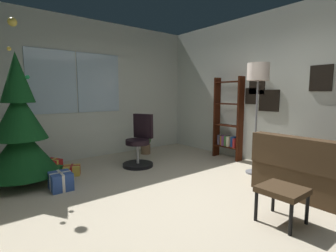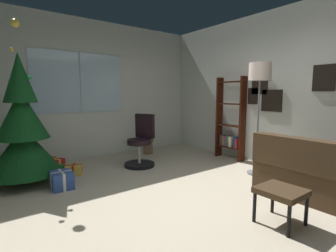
{
  "view_description": "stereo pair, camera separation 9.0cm",
  "coord_description": "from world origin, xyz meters",
  "px_view_note": "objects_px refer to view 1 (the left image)",
  "views": [
    {
      "loc": [
        -2.1,
        -2.09,
        1.34
      ],
      "look_at": [
        0.08,
        0.66,
        0.89
      ],
      "focal_mm": 27.03,
      "sensor_mm": 36.0,
      "label": 1
    },
    {
      "loc": [
        -2.03,
        -2.14,
        1.34
      ],
      "look_at": [
        0.08,
        0.66,
        0.89
      ],
      "focal_mm": 27.03,
      "sensor_mm": 36.0,
      "label": 2
    }
  ],
  "objects_px": {
    "gift_box_red": "(52,166)",
    "bookshelf": "(228,124)",
    "footstool": "(282,193)",
    "gift_box_green": "(53,171)",
    "floor_lamp": "(258,80)",
    "gift_box_gold": "(72,170)",
    "holiday_tree": "(20,132)",
    "gift_box_blue": "(61,181)",
    "office_chair": "(139,146)",
    "potted_plant": "(145,143)"
  },
  "relations": [
    {
      "from": "potted_plant",
      "to": "bookshelf",
      "type": "bearing_deg",
      "value": -50.34
    },
    {
      "from": "gift_box_red",
      "to": "bookshelf",
      "type": "relative_size",
      "value": 0.21
    },
    {
      "from": "gift_box_blue",
      "to": "bookshelf",
      "type": "xyz_separation_m",
      "value": [
        3.25,
        -0.33,
        0.61
      ]
    },
    {
      "from": "office_chair",
      "to": "gift_box_gold",
      "type": "bearing_deg",
      "value": 168.44
    },
    {
      "from": "footstool",
      "to": "gift_box_green",
      "type": "bearing_deg",
      "value": 114.84
    },
    {
      "from": "potted_plant",
      "to": "floor_lamp",
      "type": "bearing_deg",
      "value": -73.63
    },
    {
      "from": "floor_lamp",
      "to": "bookshelf",
      "type": "bearing_deg",
      "value": 63.81
    },
    {
      "from": "gift_box_blue",
      "to": "office_chair",
      "type": "height_order",
      "value": "office_chair"
    },
    {
      "from": "gift_box_blue",
      "to": "floor_lamp",
      "type": "distance_m",
      "value": 3.38
    },
    {
      "from": "holiday_tree",
      "to": "bookshelf",
      "type": "relative_size",
      "value": 1.41
    },
    {
      "from": "footstool",
      "to": "gift_box_red",
      "type": "distance_m",
      "value": 3.62
    },
    {
      "from": "floor_lamp",
      "to": "gift_box_red",
      "type": "bearing_deg",
      "value": 140.63
    },
    {
      "from": "office_chair",
      "to": "potted_plant",
      "type": "xyz_separation_m",
      "value": [
        0.61,
        0.71,
        -0.12
      ]
    },
    {
      "from": "gift_box_red",
      "to": "gift_box_blue",
      "type": "relative_size",
      "value": 1.11
    },
    {
      "from": "gift_box_gold",
      "to": "gift_box_blue",
      "type": "bearing_deg",
      "value": -120.42
    },
    {
      "from": "footstool",
      "to": "bookshelf",
      "type": "bearing_deg",
      "value": 50.26
    },
    {
      "from": "gift_box_green",
      "to": "floor_lamp",
      "type": "xyz_separation_m",
      "value": [
        2.71,
        -2.02,
        1.48
      ]
    },
    {
      "from": "footstool",
      "to": "gift_box_green",
      "type": "height_order",
      "value": "footstool"
    },
    {
      "from": "gift_box_gold",
      "to": "office_chair",
      "type": "bearing_deg",
      "value": -11.56
    },
    {
      "from": "bookshelf",
      "to": "potted_plant",
      "type": "relative_size",
      "value": 2.71
    },
    {
      "from": "bookshelf",
      "to": "gift_box_red",
      "type": "bearing_deg",
      "value": 158.1
    },
    {
      "from": "gift_box_green",
      "to": "floor_lamp",
      "type": "height_order",
      "value": "floor_lamp"
    },
    {
      "from": "footstool",
      "to": "gift_box_gold",
      "type": "bearing_deg",
      "value": 112.13
    },
    {
      "from": "gift_box_red",
      "to": "floor_lamp",
      "type": "distance_m",
      "value": 3.75
    },
    {
      "from": "office_chair",
      "to": "footstool",
      "type": "bearing_deg",
      "value": -89.31
    },
    {
      "from": "gift_box_red",
      "to": "bookshelf",
      "type": "xyz_separation_m",
      "value": [
        3.14,
        -1.26,
        0.62
      ]
    },
    {
      "from": "holiday_tree",
      "to": "floor_lamp",
      "type": "xyz_separation_m",
      "value": [
        3.16,
        -1.8,
        0.76
      ]
    },
    {
      "from": "gift_box_gold",
      "to": "gift_box_red",
      "type": "bearing_deg",
      "value": 121.64
    },
    {
      "from": "footstool",
      "to": "holiday_tree",
      "type": "xyz_separation_m",
      "value": [
        -1.91,
        2.93,
        0.47
      ]
    },
    {
      "from": "holiday_tree",
      "to": "gift_box_red",
      "type": "xyz_separation_m",
      "value": [
        0.49,
        0.39,
        -0.69
      ]
    },
    {
      "from": "office_chair",
      "to": "gift_box_blue",
      "type": "bearing_deg",
      "value": -167.69
    },
    {
      "from": "floor_lamp",
      "to": "potted_plant",
      "type": "relative_size",
      "value": 2.96
    },
    {
      "from": "potted_plant",
      "to": "office_chair",
      "type": "bearing_deg",
      "value": -130.49
    },
    {
      "from": "footstool",
      "to": "floor_lamp",
      "type": "xyz_separation_m",
      "value": [
        1.25,
        1.12,
        1.24
      ]
    },
    {
      "from": "office_chair",
      "to": "bookshelf",
      "type": "xyz_separation_m",
      "value": [
        1.74,
        -0.66,
        0.35
      ]
    },
    {
      "from": "footstool",
      "to": "gift_box_gold",
      "type": "xyz_separation_m",
      "value": [
        -1.2,
        2.96,
        -0.25
      ]
    },
    {
      "from": "gift_box_gold",
      "to": "office_chair",
      "type": "relative_size",
      "value": 0.34
    },
    {
      "from": "bookshelf",
      "to": "floor_lamp",
      "type": "bearing_deg",
      "value": -116.19
    },
    {
      "from": "holiday_tree",
      "to": "gift_box_blue",
      "type": "height_order",
      "value": "holiday_tree"
    },
    {
      "from": "gift_box_blue",
      "to": "bookshelf",
      "type": "height_order",
      "value": "bookshelf"
    },
    {
      "from": "floor_lamp",
      "to": "gift_box_green",
      "type": "bearing_deg",
      "value": 143.23
    },
    {
      "from": "gift_box_green",
      "to": "gift_box_gold",
      "type": "xyz_separation_m",
      "value": [
        0.25,
        -0.19,
        0.0
      ]
    },
    {
      "from": "gift_box_green",
      "to": "gift_box_blue",
      "type": "relative_size",
      "value": 1.06
    },
    {
      "from": "gift_box_green",
      "to": "potted_plant",
      "type": "relative_size",
      "value": 0.55
    },
    {
      "from": "office_chair",
      "to": "floor_lamp",
      "type": "relative_size",
      "value": 0.53
    },
    {
      "from": "gift_box_green",
      "to": "bookshelf",
      "type": "bearing_deg",
      "value": -18.97
    },
    {
      "from": "footstool",
      "to": "gift_box_gold",
      "type": "relative_size",
      "value": 1.29
    },
    {
      "from": "gift_box_gold",
      "to": "bookshelf",
      "type": "xyz_separation_m",
      "value": [
        2.92,
        -0.9,
        0.65
      ]
    },
    {
      "from": "gift_box_red",
      "to": "gift_box_green",
      "type": "bearing_deg",
      "value": -100.47
    },
    {
      "from": "potted_plant",
      "to": "footstool",
      "type": "bearing_deg",
      "value": -99.5
    }
  ]
}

